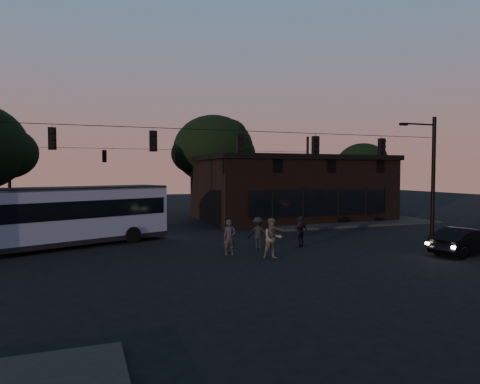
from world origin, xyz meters
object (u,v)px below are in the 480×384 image
object	(u,v)px
building	(290,188)
pedestrian_b	(273,238)
bus	(63,214)
pedestrian_d	(258,233)
car	(465,241)
pedestrian_c	(301,232)
pedestrian_a	(230,237)

from	to	relation	value
building	pedestrian_b	distance (m)	17.27
bus	pedestrian_d	size ratio (longest dim) A/B	6.90
car	pedestrian_b	world-z (taller)	pedestrian_b
building	pedestrian_d	bearing A→B (deg)	-123.37
car	pedestrian_b	xyz separation A→B (m)	(-9.25, 2.37, 0.28)
pedestrian_b	pedestrian_c	size ratio (longest dim) A/B	1.13
building	pedestrian_b	bearing A→B (deg)	-119.58
bus	pedestrian_a	world-z (taller)	bus
bus	pedestrian_b	distance (m)	11.45
building	pedestrian_c	size ratio (longest dim) A/B	9.19
bus	car	world-z (taller)	bus
pedestrian_b	pedestrian_d	xyz separation A→B (m)	(0.35, 2.60, -0.11)
building	pedestrian_b	size ratio (longest dim) A/B	8.11
pedestrian_a	pedestrian_c	xyz separation A→B (m)	(4.28, 0.68, -0.02)
pedestrian_b	pedestrian_d	distance (m)	2.62
bus	pedestrian_b	xyz separation A→B (m)	(9.27, -6.67, -0.87)
bus	pedestrian_c	xyz separation A→B (m)	(11.99, -4.38, -0.98)
pedestrian_d	building	bearing A→B (deg)	-113.46
car	pedestrian_b	size ratio (longest dim) A/B	2.13
building	pedestrian_c	bearing A→B (deg)	-114.51
pedestrian_a	pedestrian_d	distance (m)	2.15
pedestrian_a	pedestrian_d	size ratio (longest dim) A/B	1.02
pedestrian_c	pedestrian_d	xyz separation A→B (m)	(-2.36, 0.31, 0.01)
building	pedestrian_d	world-z (taller)	building
pedestrian_a	pedestrian_d	bearing A→B (deg)	32.33
building	pedestrian_c	distance (m)	14.04
pedestrian_d	car	bearing A→B (deg)	160.75
bus	pedestrian_a	xyz separation A→B (m)	(7.71, -5.06, -0.96)
pedestrian_a	pedestrian_b	xyz separation A→B (m)	(1.56, -1.61, 0.09)
bus	pedestrian_a	distance (m)	9.27
pedestrian_a	pedestrian_c	bearing A→B (deg)	14.05
pedestrian_c	pedestrian_d	bearing A→B (deg)	-27.83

